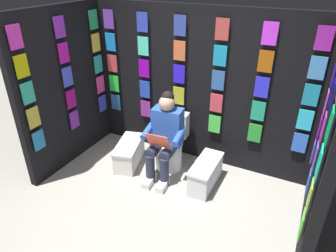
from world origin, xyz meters
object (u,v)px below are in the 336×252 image
(toilet, at_px, (171,145))
(person_reading, at_px, (164,136))
(comic_longbox_near, at_px, (206,174))
(comic_longbox_far, at_px, (129,153))

(toilet, relative_size, person_reading, 0.65)
(person_reading, xyz_separation_m, comic_longbox_near, (-0.61, -0.00, -0.42))
(toilet, distance_m, comic_longbox_near, 0.68)
(comic_longbox_far, bearing_deg, toilet, -171.10)
(person_reading, height_order, comic_longbox_far, person_reading)
(comic_longbox_far, bearing_deg, person_reading, 167.07)
(comic_longbox_near, bearing_deg, toilet, -19.84)
(toilet, xyz_separation_m, comic_longbox_far, (0.55, 0.25, -0.15))
(toilet, bearing_deg, comic_longbox_far, 19.13)
(comic_longbox_near, bearing_deg, person_reading, 0.00)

